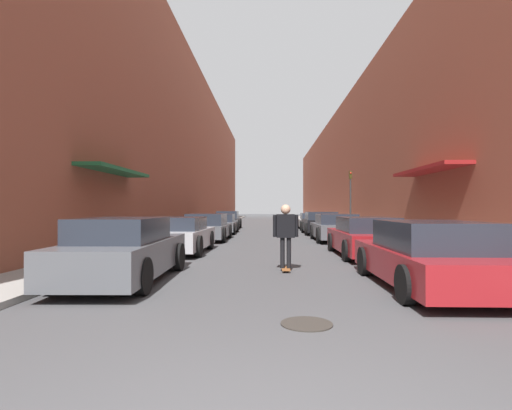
{
  "coord_description": "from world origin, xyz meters",
  "views": [
    {
      "loc": [
        -0.05,
        -2.3,
        1.56
      ],
      "look_at": [
        -0.5,
        11.69,
        1.67
      ],
      "focal_mm": 28.0,
      "sensor_mm": 36.0,
      "label": 1
    }
  ],
  "objects_px": {
    "parked_car_left_3": "(221,224)",
    "parked_car_left_0": "(125,250)",
    "parked_car_right_1": "(366,237)",
    "manhole_cover": "(307,324)",
    "parked_car_right_4": "(312,221)",
    "parked_car_left_2": "(207,227)",
    "skateboarder": "(286,230)",
    "parked_car_right_2": "(336,228)",
    "traffic_light": "(351,195)",
    "parked_car_right_0": "(429,256)",
    "parked_car_left_4": "(228,220)",
    "parked_car_left_1": "(179,235)",
    "parked_car_right_3": "(321,223)"
  },
  "relations": [
    {
      "from": "parked_car_left_2",
      "to": "parked_car_right_2",
      "type": "relative_size",
      "value": 1.09
    },
    {
      "from": "parked_car_right_0",
      "to": "manhole_cover",
      "type": "relative_size",
      "value": 6.53
    },
    {
      "from": "parked_car_left_2",
      "to": "parked_car_right_0",
      "type": "xyz_separation_m",
      "value": [
        6.1,
        -11.34,
        0.0
      ]
    },
    {
      "from": "manhole_cover",
      "to": "traffic_light",
      "type": "relative_size",
      "value": 0.19
    },
    {
      "from": "parked_car_left_1",
      "to": "traffic_light",
      "type": "distance_m",
      "value": 13.28
    },
    {
      "from": "parked_car_right_4",
      "to": "parked_car_left_4",
      "type": "bearing_deg",
      "value": 170.8
    },
    {
      "from": "parked_car_right_4",
      "to": "skateboarder",
      "type": "relative_size",
      "value": 2.68
    },
    {
      "from": "parked_car_left_1",
      "to": "parked_car_left_4",
      "type": "xyz_separation_m",
      "value": [
        0.06,
        16.12,
        0.03
      ]
    },
    {
      "from": "parked_car_left_0",
      "to": "parked_car_right_3",
      "type": "distance_m",
      "value": 16.67
    },
    {
      "from": "parked_car_left_0",
      "to": "parked_car_left_2",
      "type": "bearing_deg",
      "value": 89.39
    },
    {
      "from": "parked_car_left_1",
      "to": "parked_car_left_3",
      "type": "height_order",
      "value": "parked_car_left_1"
    },
    {
      "from": "parked_car_left_0",
      "to": "skateboarder",
      "type": "relative_size",
      "value": 2.8
    },
    {
      "from": "parked_car_right_1",
      "to": "parked_car_right_2",
      "type": "xyz_separation_m",
      "value": [
        -0.01,
        5.79,
        0.02
      ]
    },
    {
      "from": "parked_car_left_1",
      "to": "parked_car_left_0",
      "type": "bearing_deg",
      "value": -89.49
    },
    {
      "from": "skateboarder",
      "to": "parked_car_right_2",
      "type": "bearing_deg",
      "value": 73.06
    },
    {
      "from": "parked_car_left_0",
      "to": "manhole_cover",
      "type": "distance_m",
      "value": 4.77
    },
    {
      "from": "parked_car_right_4",
      "to": "parked_car_left_2",
      "type": "bearing_deg",
      "value": -122.11
    },
    {
      "from": "parked_car_left_0",
      "to": "traffic_light",
      "type": "relative_size",
      "value": 1.26
    },
    {
      "from": "parked_car_right_1",
      "to": "manhole_cover",
      "type": "height_order",
      "value": "parked_car_right_1"
    },
    {
      "from": "parked_car_right_1",
      "to": "parked_car_left_1",
      "type": "bearing_deg",
      "value": 173.52
    },
    {
      "from": "parked_car_right_1",
      "to": "parked_car_right_4",
      "type": "height_order",
      "value": "parked_car_right_1"
    },
    {
      "from": "parked_car_left_3",
      "to": "parked_car_left_0",
      "type": "bearing_deg",
      "value": -90.46
    },
    {
      "from": "parked_car_left_1",
      "to": "parked_car_right_0",
      "type": "distance_m",
      "value": 8.6
    },
    {
      "from": "parked_car_right_2",
      "to": "manhole_cover",
      "type": "bearing_deg",
      "value": -101.05
    },
    {
      "from": "parked_car_left_4",
      "to": "parked_car_right_1",
      "type": "distance_m",
      "value": 17.94
    },
    {
      "from": "parked_car_left_2",
      "to": "parked_car_right_4",
      "type": "relative_size",
      "value": 1.02
    },
    {
      "from": "parked_car_right_4",
      "to": "manhole_cover",
      "type": "bearing_deg",
      "value": -96.28
    },
    {
      "from": "parked_car_right_2",
      "to": "parked_car_right_3",
      "type": "bearing_deg",
      "value": 90.54
    },
    {
      "from": "parked_car_left_3",
      "to": "parked_car_right_1",
      "type": "xyz_separation_m",
      "value": [
        6.11,
        -11.37,
        0.03
      ]
    },
    {
      "from": "parked_car_right_3",
      "to": "parked_car_right_4",
      "type": "distance_m",
      "value": 4.97
    },
    {
      "from": "parked_car_left_3",
      "to": "traffic_light",
      "type": "bearing_deg",
      "value": -1.81
    },
    {
      "from": "parked_car_left_0",
      "to": "traffic_light",
      "type": "height_order",
      "value": "traffic_light"
    },
    {
      "from": "manhole_cover",
      "to": "traffic_light",
      "type": "bearing_deg",
      "value": 76.78
    },
    {
      "from": "parked_car_left_4",
      "to": "parked_car_right_4",
      "type": "height_order",
      "value": "parked_car_left_4"
    },
    {
      "from": "parked_car_left_4",
      "to": "manhole_cover",
      "type": "height_order",
      "value": "parked_car_left_4"
    },
    {
      "from": "parked_car_right_3",
      "to": "parked_car_right_1",
      "type": "bearing_deg",
      "value": -89.71
    },
    {
      "from": "parked_car_right_2",
      "to": "traffic_light",
      "type": "height_order",
      "value": "traffic_light"
    },
    {
      "from": "parked_car_left_2",
      "to": "parked_car_left_4",
      "type": "height_order",
      "value": "parked_car_left_4"
    },
    {
      "from": "parked_car_right_4",
      "to": "traffic_light",
      "type": "height_order",
      "value": "traffic_light"
    },
    {
      "from": "parked_car_right_3",
      "to": "manhole_cover",
      "type": "distance_m",
      "value": 18.74
    },
    {
      "from": "parked_car_left_0",
      "to": "parked_car_right_0",
      "type": "bearing_deg",
      "value": -5.24
    },
    {
      "from": "skateboarder",
      "to": "parked_car_right_3",
      "type": "bearing_deg",
      "value": 79.2
    },
    {
      "from": "parked_car_right_3",
      "to": "parked_car_right_4",
      "type": "bearing_deg",
      "value": 89.93
    },
    {
      "from": "traffic_light",
      "to": "parked_car_right_2",
      "type": "bearing_deg",
      "value": -108.54
    },
    {
      "from": "parked_car_right_4",
      "to": "manhole_cover",
      "type": "height_order",
      "value": "parked_car_right_4"
    },
    {
      "from": "parked_car_left_0",
      "to": "parked_car_right_4",
      "type": "relative_size",
      "value": 1.04
    },
    {
      "from": "parked_car_right_0",
      "to": "parked_car_left_4",
      "type": "bearing_deg",
      "value": 105.73
    },
    {
      "from": "parked_car_left_3",
      "to": "parked_car_left_1",
      "type": "bearing_deg",
      "value": -90.95
    },
    {
      "from": "parked_car_left_1",
      "to": "parked_car_left_3",
      "type": "bearing_deg",
      "value": 89.05
    },
    {
      "from": "parked_car_right_0",
      "to": "parked_car_right_1",
      "type": "height_order",
      "value": "parked_car_right_0"
    }
  ]
}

